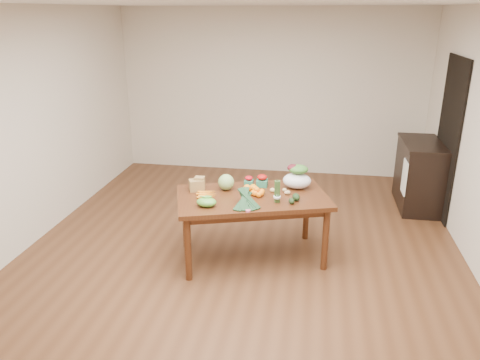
% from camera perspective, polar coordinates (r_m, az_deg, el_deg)
% --- Properties ---
extents(floor, '(6.00, 6.00, 0.00)m').
position_cam_1_polar(floor, '(5.45, 0.17, -8.87)').
color(floor, brown).
rests_on(floor, ground).
extents(ceiling, '(5.00, 6.00, 0.02)m').
position_cam_1_polar(ceiling, '(4.77, 0.21, 20.82)').
color(ceiling, white).
rests_on(ceiling, room_walls).
extents(room_walls, '(5.02, 6.02, 2.70)m').
position_cam_1_polar(room_walls, '(4.94, 0.19, 4.97)').
color(room_walls, beige).
rests_on(room_walls, floor).
extents(dining_table, '(1.80, 1.34, 0.75)m').
position_cam_1_polar(dining_table, '(5.20, 1.49, -5.74)').
color(dining_table, '#472610').
rests_on(dining_table, floor).
extents(doorway_dark, '(0.02, 1.00, 2.10)m').
position_cam_1_polar(doorway_dark, '(6.73, 24.00, 4.66)').
color(doorway_dark, black).
rests_on(doorway_dark, floor).
extents(cabinet, '(0.52, 1.02, 0.94)m').
position_cam_1_polar(cabinet, '(6.99, 20.95, 0.62)').
color(cabinet, black).
rests_on(cabinet, floor).
extents(dish_towel, '(0.02, 0.28, 0.45)m').
position_cam_1_polar(dish_towel, '(6.56, 19.40, 0.33)').
color(dish_towel, white).
rests_on(dish_towel, cabinet).
extents(paper_bag, '(0.26, 0.23, 0.15)m').
position_cam_1_polar(paper_bag, '(5.18, -5.32, -0.49)').
color(paper_bag, olive).
rests_on(paper_bag, dining_table).
extents(cabbage, '(0.18, 0.18, 0.18)m').
position_cam_1_polar(cabbage, '(5.18, -1.70, -0.26)').
color(cabbage, '#9DB86A').
rests_on(cabbage, dining_table).
extents(strawberry_basket_a, '(0.12, 0.12, 0.09)m').
position_cam_1_polar(strawberry_basket_a, '(5.32, 1.08, -0.20)').
color(strawberry_basket_a, red).
rests_on(strawberry_basket_a, dining_table).
extents(strawberry_basket_b, '(0.15, 0.15, 0.11)m').
position_cam_1_polar(strawberry_basket_b, '(5.30, 2.70, -0.20)').
color(strawberry_basket_b, '#AD160B').
rests_on(strawberry_basket_b, dining_table).
extents(orange_a, '(0.09, 0.09, 0.09)m').
position_cam_1_polar(orange_a, '(5.13, 0.86, -1.02)').
color(orange_a, orange).
rests_on(orange_a, dining_table).
extents(orange_b, '(0.08, 0.08, 0.08)m').
position_cam_1_polar(orange_b, '(5.15, 1.63, -0.94)').
color(orange_b, '#FF9F0F').
rests_on(orange_b, dining_table).
extents(orange_c, '(0.07, 0.07, 0.07)m').
position_cam_1_polar(orange_c, '(5.14, 1.82, -1.05)').
color(orange_c, orange).
rests_on(orange_c, dining_table).
extents(mandarin_cluster, '(0.23, 0.23, 0.10)m').
position_cam_1_polar(mandarin_cluster, '(5.03, 2.05, -1.35)').
color(mandarin_cluster, orange).
rests_on(mandarin_cluster, dining_table).
extents(carrots, '(0.28, 0.27, 0.03)m').
position_cam_1_polar(carrots, '(5.06, -4.00, -1.72)').
color(carrots, orange).
rests_on(carrots, dining_table).
extents(snap_pea_bag, '(0.21, 0.15, 0.09)m').
position_cam_1_polar(snap_pea_bag, '(4.77, -4.11, -2.70)').
color(snap_pea_bag, '#63A738').
rests_on(snap_pea_bag, dining_table).
extents(kale_bunch, '(0.43, 0.48, 0.16)m').
position_cam_1_polar(kale_bunch, '(4.71, 0.79, -2.50)').
color(kale_bunch, black).
rests_on(kale_bunch, dining_table).
extents(asparagus_bundle, '(0.11, 0.14, 0.26)m').
position_cam_1_polar(asparagus_bundle, '(4.83, 4.57, -1.39)').
color(asparagus_bundle, '#4A853D').
rests_on(asparagus_bundle, dining_table).
extents(potato_a, '(0.06, 0.05, 0.05)m').
position_cam_1_polar(potato_a, '(5.14, 3.97, -1.24)').
color(potato_a, '#D1C178').
rests_on(potato_a, dining_table).
extents(potato_b, '(0.05, 0.04, 0.04)m').
position_cam_1_polar(potato_b, '(5.09, 5.69, -1.55)').
color(potato_b, tan).
rests_on(potato_b, dining_table).
extents(potato_c, '(0.05, 0.04, 0.04)m').
position_cam_1_polar(potato_c, '(5.16, 5.45, -1.22)').
color(potato_c, tan).
rests_on(potato_c, dining_table).
extents(potato_d, '(0.05, 0.04, 0.04)m').
position_cam_1_polar(potato_d, '(5.13, 4.35, -1.31)').
color(potato_d, '#D7B47C').
rests_on(potato_d, dining_table).
extents(potato_e, '(0.05, 0.05, 0.05)m').
position_cam_1_polar(potato_e, '(5.09, 5.86, -1.52)').
color(potato_e, tan).
rests_on(potato_e, dining_table).
extents(avocado_a, '(0.08, 0.10, 0.06)m').
position_cam_1_polar(avocado_a, '(4.85, 6.30, -2.56)').
color(avocado_a, black).
rests_on(avocado_a, dining_table).
extents(avocado_b, '(0.11, 0.13, 0.08)m').
position_cam_1_polar(avocado_b, '(4.94, 6.85, -2.08)').
color(avocado_b, black).
rests_on(avocado_b, dining_table).
extents(salad_bag, '(0.37, 0.32, 0.24)m').
position_cam_1_polar(salad_bag, '(5.25, 6.97, 0.27)').
color(salad_bag, white).
rests_on(salad_bag, dining_table).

